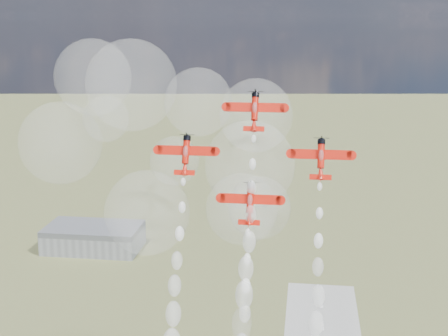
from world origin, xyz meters
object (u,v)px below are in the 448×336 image
object	(u,v)px
hangar	(94,238)
plane_right	(321,158)
plane_lead	(255,111)
plane_left	(186,154)
plane_slot	(250,203)

from	to	relation	value
hangar	plane_right	distance (m)	227.12
hangar	plane_lead	xyz separation A→B (m)	(100.26, -171.62, 95.68)
plane_left	plane_slot	size ratio (longest dim) A/B	1.00
hangar	plane_lead	distance (m)	220.60
hangar	plane_lead	size ratio (longest dim) A/B	4.03
plane_lead	plane_slot	world-z (taller)	plane_lead
plane_right	plane_slot	size ratio (longest dim) A/B	1.00
plane_left	plane_slot	xyz separation A→B (m)	(14.14, -4.34, -8.90)
plane_lead	plane_slot	xyz separation A→B (m)	(0.00, -8.68, -17.79)
plane_right	plane_lead	bearing A→B (deg)	162.95
hangar	plane_slot	world-z (taller)	plane_slot
plane_left	plane_right	world-z (taller)	same
plane_lead	plane_right	bearing A→B (deg)	-17.05
hangar	plane_left	world-z (taller)	plane_left
plane_slot	plane_right	bearing A→B (deg)	17.05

